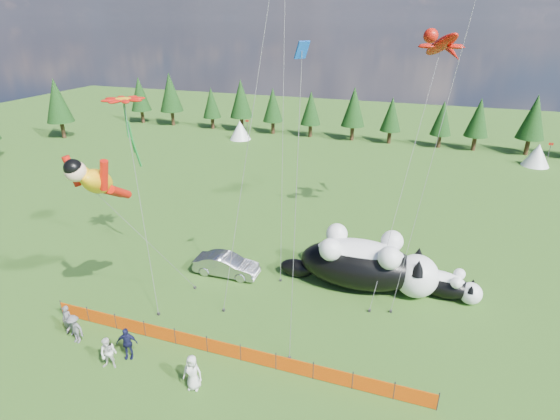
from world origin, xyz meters
name	(u,v)px	position (x,y,z in m)	size (l,w,h in m)	color
ground	(246,323)	(0.00, 0.00, 0.00)	(160.00, 160.00, 0.00)	#0C3409
safety_fence	(224,349)	(0.00, -3.00, 0.50)	(22.06, 0.06, 1.10)	#262626
tree_line	(366,114)	(0.00, 45.00, 4.00)	(90.00, 4.00, 8.00)	black
festival_tents	(443,147)	(11.00, 40.00, 1.40)	(50.00, 3.20, 2.80)	white
cat_large	(366,263)	(6.13, 6.27, 1.84)	(10.74, 4.07, 3.88)	black
cat_small	(444,284)	(11.22, 6.88, 0.92)	(5.37, 2.55, 1.95)	black
car	(226,265)	(-3.44, 4.59, 0.77)	(1.63, 4.68, 1.54)	#A3A4A8
spectator_a	(68,320)	(-9.32, -4.21, 0.93)	(0.68, 0.44, 1.86)	#5C5C61
spectator_b	(109,353)	(-5.26, -5.70, 0.93)	(0.91, 0.53, 1.87)	silver
spectator_c	(127,343)	(-4.84, -4.75, 0.96)	(1.12, 0.57, 1.91)	#15173A
spectator_d	(74,329)	(-8.40, -4.69, 0.90)	(1.16, 0.60, 1.79)	#5C5C61
spectator_e	(193,373)	(-0.45, -5.50, 0.98)	(0.96, 0.62, 1.96)	silver
superhero_kite	(97,181)	(-6.75, -2.74, 9.22)	(5.11, 7.69, 11.76)	#FFB20D
gecko_kite	(441,45)	(8.97, 14.28, 15.21)	(5.38, 14.28, 18.62)	#B91309
flower_kite	(124,102)	(-9.05, 3.07, 12.12)	(5.18, 5.67, 13.34)	#B91309
diamond_kite_a	(268,7)	(-0.53, 5.83, 17.42)	(1.63, 6.21, 19.79)	#0C49B8
diamond_kite_c	(302,63)	(3.07, 0.44, 14.99)	(0.87, 3.21, 16.39)	#0C49B8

